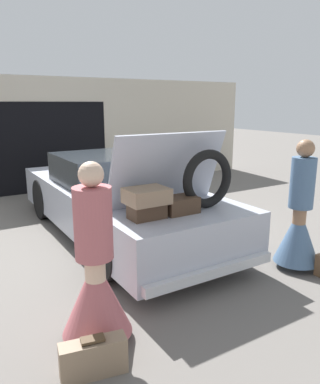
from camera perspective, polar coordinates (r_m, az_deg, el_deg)
The scene contains 6 objects.
ground_plane at distance 6.51m, azimuth -6.28°, elevation -6.18°, with size 40.00×40.00×0.00m, color slate.
garage_wall_back at distance 9.76m, azimuth -16.29°, elevation 8.32°, with size 12.00×0.14×2.80m.
car at distance 6.32m, azimuth -6.41°, elevation -0.97°, with size 1.95×5.00×1.82m.
person_left at distance 3.55m, azimuth -9.78°, elevation -13.14°, with size 0.65×0.65×1.70m.
person_right at distance 5.30m, azimuth 20.39°, elevation -4.52°, with size 0.59×0.59×1.73m.
suitcase_beside_left_person at distance 3.37m, azimuth -10.10°, elevation -23.62°, with size 0.56×0.26×0.34m.
Camera 1 is at (-2.58, -5.56, 2.18)m, focal length 35.00 mm.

